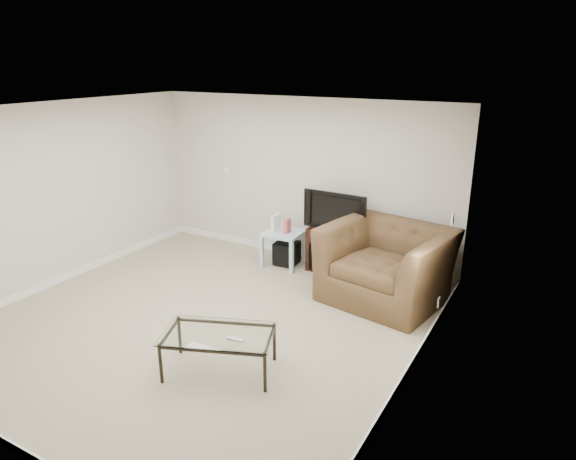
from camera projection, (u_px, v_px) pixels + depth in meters
The scene contains 18 objects.
floor at pixel (204, 321), 6.23m from camera, with size 5.00×5.00×0.00m, color tan.
ceiling at pixel (191, 111), 5.43m from camera, with size 5.00×5.00×0.00m, color white.
wall_back at pixel (301, 180), 7.89m from camera, with size 5.00×0.02×2.50m, color silver.
wall_left at pixel (54, 196), 7.00m from camera, with size 0.02×5.00×2.50m, color silver.
wall_right at pixel (414, 265), 4.66m from camera, with size 0.02×5.00×2.50m, color silver.
plate_back at pixel (227, 171), 8.54m from camera, with size 0.12×0.02×0.12m, color white.
plate_right_switch at pixel (453, 219), 5.99m from camera, with size 0.02×0.09×0.13m, color white.
plate_right_outlet at pixel (439, 302), 6.04m from camera, with size 0.02×0.08×0.12m, color white.
tv_stand at pixel (337, 249), 7.66m from camera, with size 0.79×0.55×0.66m, color black, non-canonical shape.
dvd_player at pixel (336, 236), 7.56m from camera, with size 0.47×0.33×0.07m, color black.
television at pixel (337, 210), 7.44m from camera, with size 0.91×0.18×0.56m, color black.
side_table at pixel (284, 248), 7.86m from camera, with size 0.56×0.56×0.54m, color silver, non-canonical shape.
subwoofer at pixel (287, 253), 7.89m from camera, with size 0.34×0.34×0.34m, color black.
game_console at pixel (276, 223), 7.77m from camera, with size 0.06×0.18×0.25m, color white.
game_case at pixel (287, 226), 7.69m from camera, with size 0.06×0.16×0.21m, color #CC4C4C.
recliner at pixel (387, 252), 6.61m from camera, with size 1.50×0.98×1.31m, color brown.
coffee_table at pixel (220, 352), 5.17m from camera, with size 1.11×0.63×0.43m, color black, non-canonical shape.
remote at pixel (236, 339), 4.97m from camera, with size 0.17×0.05×0.02m, color #B2B2B7.
Camera 1 is at (3.63, -4.32, 3.04)m, focal length 32.00 mm.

